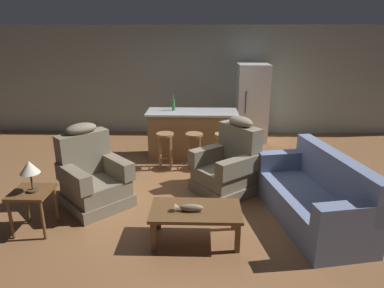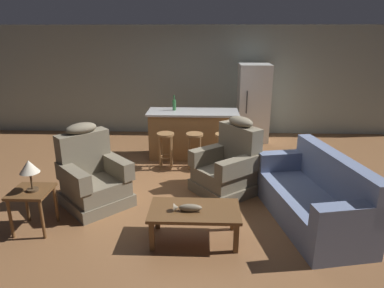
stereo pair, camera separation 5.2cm
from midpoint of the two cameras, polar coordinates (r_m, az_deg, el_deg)
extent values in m
plane|color=brown|center=(5.82, -0.60, -6.70)|extent=(12.00, 12.00, 0.00)
cube|color=#939E93|center=(8.48, 0.18, 10.48)|extent=(12.00, 0.05, 2.60)
cube|color=brown|center=(4.22, 0.27, -11.04)|extent=(1.10, 0.60, 0.04)
cube|color=brown|center=(4.16, -6.82, -15.02)|extent=(0.06, 0.06, 0.38)
cube|color=brown|center=(4.14, 7.23, -15.22)|extent=(0.06, 0.06, 0.38)
cube|color=brown|center=(4.56, -5.96, -11.71)|extent=(0.06, 0.06, 0.38)
cube|color=brown|center=(4.55, 6.66, -11.87)|extent=(0.06, 0.06, 0.38)
cube|color=#4C3823|center=(4.16, -0.44, -11.04)|extent=(0.22, 0.07, 0.01)
ellipsoid|color=gray|center=(4.14, -0.44, -10.57)|extent=(0.28, 0.09, 0.09)
cone|color=gray|center=(4.15, -2.82, -10.53)|extent=(0.06, 0.10, 0.10)
cube|color=#707FA3|center=(5.00, 18.53, -10.99)|extent=(1.19, 2.03, 0.20)
cube|color=#707FA3|center=(4.90, 18.78, -8.84)|extent=(1.19, 2.03, 0.22)
cube|color=#707FA3|center=(4.91, 22.53, -4.50)|extent=(0.56, 1.90, 0.52)
cube|color=#707FA3|center=(4.16, 24.62, -10.83)|extent=(0.86, 0.36, 0.28)
cube|color=#707FA3|center=(5.49, 14.97, -2.62)|extent=(0.86, 0.36, 0.28)
cube|color=#756B56|center=(5.33, -15.77, -8.91)|extent=(1.19, 1.19, 0.18)
cube|color=#756B56|center=(5.24, -15.96, -6.86)|extent=(1.10, 1.10, 0.24)
cube|color=#756B56|center=(5.33, -17.86, -1.49)|extent=(0.71, 0.70, 0.64)
ellipsoid|color=#756B56|center=(5.22, -18.27, 2.44)|extent=(0.52, 0.51, 0.16)
cube|color=#756B56|center=(5.26, -12.92, -3.51)|extent=(0.69, 0.70, 0.26)
cube|color=#756B56|center=(5.00, -19.47, -5.32)|extent=(0.69, 0.70, 0.26)
cube|color=#756B56|center=(5.55, 5.14, -7.07)|extent=(1.18, 1.18, 0.18)
cube|color=#756B56|center=(5.47, 5.20, -5.08)|extent=(1.09, 1.09, 0.24)
cube|color=#756B56|center=(5.50, 7.67, -0.10)|extent=(0.66, 0.74, 0.64)
ellipsoid|color=#756B56|center=(5.40, 7.84, 3.73)|extent=(0.49, 0.53, 0.16)
cube|color=#756B56|center=(5.14, 7.56, -3.73)|extent=(0.74, 0.64, 0.26)
cube|color=#756B56|center=(5.59, 2.88, -1.71)|extent=(0.74, 0.64, 0.26)
cube|color=brown|center=(4.79, -25.51, -7.26)|extent=(0.48, 0.48, 0.04)
cylinder|color=brown|center=(4.85, -28.24, -11.08)|extent=(0.04, 0.04, 0.52)
cylinder|color=brown|center=(4.67, -23.89, -11.56)|extent=(0.04, 0.04, 0.52)
cylinder|color=brown|center=(5.16, -26.11, -8.99)|extent=(0.04, 0.04, 0.52)
cylinder|color=brown|center=(4.99, -21.98, -9.34)|extent=(0.04, 0.04, 0.52)
cylinder|color=#4C3823|center=(4.75, -25.25, -7.02)|extent=(0.14, 0.14, 0.03)
cylinder|color=#4C3823|center=(4.70, -25.46, -5.64)|extent=(0.02, 0.02, 0.22)
cone|color=beige|center=(4.63, -25.78, -3.48)|extent=(0.24, 0.24, 0.16)
cube|color=olive|center=(6.92, -0.19, 1.48)|extent=(1.71, 0.63, 0.91)
cube|color=#B2B2B2|center=(6.80, -0.19, 5.31)|extent=(1.80, 0.70, 0.04)
cylinder|color=olive|center=(6.30, -4.76, 1.62)|extent=(0.32, 0.32, 0.04)
torus|color=olive|center=(6.44, -4.66, -2.13)|extent=(0.23, 0.23, 0.02)
cylinder|color=olive|center=(6.32, -5.68, -1.59)|extent=(0.04, 0.04, 0.64)
cylinder|color=olive|center=(6.30, -3.87, -1.61)|extent=(0.04, 0.04, 0.64)
cylinder|color=olive|center=(6.51, -5.47, -0.98)|extent=(0.04, 0.04, 0.64)
cylinder|color=olive|center=(6.49, -3.71, -1.00)|extent=(0.04, 0.04, 0.64)
cylinder|color=olive|center=(6.26, 0.12, 1.59)|extent=(0.32, 0.32, 0.04)
torus|color=olive|center=(6.40, 0.11, -2.18)|extent=(0.23, 0.23, 0.02)
cylinder|color=olive|center=(6.28, -0.82, -1.64)|extent=(0.04, 0.04, 0.64)
cylinder|color=olive|center=(6.27, 1.00, -1.66)|extent=(0.04, 0.04, 0.64)
cylinder|color=olive|center=(6.46, -0.75, -1.03)|extent=(0.04, 0.04, 0.64)
cylinder|color=olive|center=(6.46, 1.02, -1.05)|extent=(0.04, 0.04, 0.64)
cylinder|color=#A87A47|center=(6.27, 5.02, 1.54)|extent=(0.32, 0.32, 0.04)
torus|color=#A87A47|center=(6.41, 4.91, -2.22)|extent=(0.23, 0.23, 0.02)
cylinder|color=#A87A47|center=(6.28, 4.07, -1.68)|extent=(0.04, 0.04, 0.64)
cylinder|color=#A87A47|center=(6.29, 5.89, -1.70)|extent=(0.04, 0.04, 0.64)
cylinder|color=#A87A47|center=(6.46, 4.00, -1.07)|extent=(0.04, 0.04, 0.64)
cylinder|color=#A87A47|center=(6.48, 5.77, -1.09)|extent=(0.04, 0.04, 0.64)
cube|color=white|center=(8.06, 9.78, 6.76)|extent=(0.70, 0.66, 1.76)
cylinder|color=#333338|center=(7.68, 8.74, 6.91)|extent=(0.02, 0.02, 0.50)
cylinder|color=#2D6B38|center=(6.88, -3.33, 6.50)|extent=(0.07, 0.07, 0.21)
cylinder|color=#2D6B38|center=(6.85, -3.35, 7.74)|extent=(0.03, 0.03, 0.09)
camera|label=1|loc=(0.03, -90.27, -0.09)|focal=32.00mm
camera|label=2|loc=(0.03, 89.73, 0.09)|focal=32.00mm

